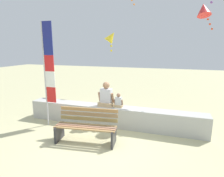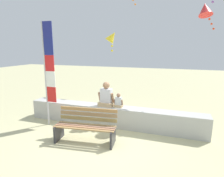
{
  "view_description": "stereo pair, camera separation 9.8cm",
  "coord_description": "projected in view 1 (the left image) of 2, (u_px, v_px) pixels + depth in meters",
  "views": [
    {
      "loc": [
        1.85,
        -4.49,
        2.52
      ],
      "look_at": [
        0.0,
        1.2,
        1.25
      ],
      "focal_mm": 30.69,
      "sensor_mm": 36.0,
      "label": 1
    },
    {
      "loc": [
        1.94,
        -4.46,
        2.52
      ],
      "look_at": [
        0.0,
        1.2,
        1.25
      ],
      "focal_mm": 30.69,
      "sensor_mm": 36.0,
      "label": 2
    }
  ],
  "objects": [
    {
      "name": "kite_yellow",
      "position": [
        111.0,
        37.0,
        7.66
      ],
      "size": [
        0.65,
        0.59,
        0.86
      ],
      "color": "yellow"
    },
    {
      "name": "ground_plane",
      "position": [
        99.0,
        141.0,
        5.26
      ],
      "size": [
        40.0,
        40.0,
        0.0
      ],
      "primitive_type": "plane",
      "color": "#C0BB8B"
    },
    {
      "name": "person_adult",
      "position": [
        106.0,
        97.0,
        6.26
      ],
      "size": [
        0.52,
        0.38,
        0.8
      ],
      "color": "tan",
      "rests_on": "seawall_ledge"
    },
    {
      "name": "park_bench",
      "position": [
        87.0,
        127.0,
        5.21
      ],
      "size": [
        1.71,
        0.8,
        0.88
      ],
      "color": "#9F7949",
      "rests_on": "ground"
    },
    {
      "name": "person_child",
      "position": [
        118.0,
        102.0,
        6.16
      ],
      "size": [
        0.3,
        0.22,
        0.46
      ],
      "color": "tan",
      "rests_on": "seawall_ledge"
    },
    {
      "name": "flag_banner",
      "position": [
        48.0,
        68.0,
        5.98
      ],
      "size": [
        0.38,
        0.05,
        3.3
      ],
      "color": "#B7B7BC",
      "rests_on": "ground"
    },
    {
      "name": "kite_red",
      "position": [
        204.0,
        10.0,
        7.42
      ],
      "size": [
        0.77,
        0.79,
        1.08
      ],
      "color": "red"
    },
    {
      "name": "seawall_ledge",
      "position": [
        112.0,
        116.0,
        6.31
      ],
      "size": [
        5.88,
        0.51,
        0.65
      ],
      "primitive_type": "cube",
      "color": "#B6B5AF",
      "rests_on": "ground"
    }
  ]
}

